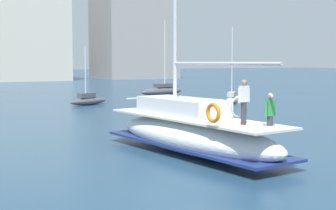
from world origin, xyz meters
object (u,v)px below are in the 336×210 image
at_px(moored_catamaran, 88,100).
at_px(moored_sloop_far, 162,90).
at_px(moored_sloop_near, 232,98).
at_px(main_sailboat, 191,131).

bearing_deg(moored_catamaran, moored_sloop_far, 32.00).
height_order(moored_sloop_near, moored_sloop_far, moored_sloop_far).
xyz_separation_m(main_sailboat, moored_sloop_near, (15.44, 17.99, -0.44)).
distance_m(main_sailboat, moored_sloop_far, 32.81).
height_order(moored_sloop_far, moored_catamaran, moored_sloop_far).
distance_m(moored_sloop_near, moored_catamaran, 12.49).
height_order(main_sailboat, moored_sloop_near, main_sailboat).
xyz_separation_m(main_sailboat, moored_catamaran, (3.83, 22.62, -0.47)).
distance_m(moored_sloop_near, moored_sloop_far, 11.40).
relative_size(main_sailboat, moored_catamaran, 2.47).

